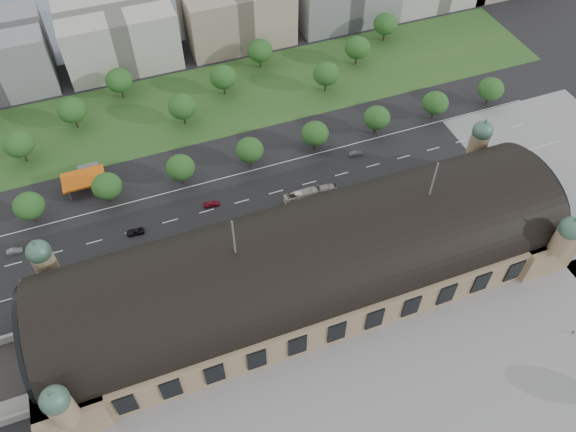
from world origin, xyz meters
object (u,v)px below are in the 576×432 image
object	(u,v)px
parked_car_5	(215,240)
bus_west	(220,232)
traffic_car_1	(14,251)
parked_car_0	(85,289)
parked_car_4	(146,271)
bus_mid	(321,191)
petrol_station	(87,175)
traffic_car_6	(477,140)
parked_car_1	(31,302)
parked_car_6	(204,254)
traffic_car_2	(135,232)
parked_car_3	(90,286)
parked_car_2	(92,286)
pedestrian_1	(573,332)
traffic_car_3	(212,204)
bus_east	(303,195)
traffic_car_5	(356,153)

from	to	relation	value
parked_car_5	bus_west	bearing A→B (deg)	111.19
traffic_car_1	bus_west	size ratio (longest dim) A/B	0.39
parked_car_0	parked_car_4	size ratio (longest dim) A/B	0.88
bus_mid	petrol_station	bearing A→B (deg)	70.16
traffic_car_6	bus_mid	distance (m)	63.46
parked_car_1	parked_car_6	xyz separation A→B (m)	(50.35, -0.89, -0.08)
traffic_car_1	parked_car_5	size ratio (longest dim) A/B	0.94
traffic_car_2	parked_car_6	bearing A→B (deg)	53.44
parked_car_5	parked_car_6	bearing A→B (deg)	-72.54
petrol_station	parked_car_3	distance (m)	44.33
parked_car_2	pedestrian_1	distance (m)	135.39
bus_mid	pedestrian_1	xyz separation A→B (m)	(44.41, -72.16, -0.74)
parked_car_1	bus_mid	bearing A→B (deg)	72.02
parked_car_4	traffic_car_3	bearing A→B (deg)	87.40
parked_car_1	pedestrian_1	size ratio (longest dim) A/B	3.73
traffic_car_6	parked_car_1	xyz separation A→B (m)	(-156.63, -14.41, 0.17)
parked_car_4	parked_car_6	size ratio (longest dim) A/B	0.86
parked_car_0	parked_car_4	distance (m)	17.59
parked_car_2	bus_east	distance (m)	70.73
parked_car_1	pedestrian_1	distance (m)	151.07
traffic_car_2	parked_car_1	world-z (taller)	parked_car_1
parked_car_0	parked_car_2	size ratio (longest dim) A/B	0.74
parked_car_4	parked_car_2	bearing A→B (deg)	-129.05
parked_car_1	bus_east	xyz separation A→B (m)	(86.81, 10.11, 0.94)
traffic_car_6	parked_car_4	xyz separation A→B (m)	(-124.10, -15.30, 0.07)
traffic_car_6	parked_car_3	distance (m)	141.19
parked_car_1	pedestrian_1	world-z (taller)	parked_car_1
traffic_car_2	parked_car_6	distance (m)	24.07
traffic_car_6	bus_east	bearing A→B (deg)	-86.74
parked_car_0	parked_car_1	bearing A→B (deg)	-117.04
parked_car_0	pedestrian_1	bearing A→B (deg)	39.89
parked_car_2	bus_mid	world-z (taller)	bus_mid
parked_car_0	traffic_car_2	bearing A→B (deg)	108.90
parked_car_2	parked_car_6	world-z (taller)	parked_car_2
traffic_car_3	parked_car_3	distance (m)	45.59
parked_car_4	parked_car_6	distance (m)	17.83
parked_car_1	parked_car_6	distance (m)	50.36
traffic_car_6	parked_car_2	world-z (taller)	parked_car_2
parked_car_0	parked_car_6	world-z (taller)	parked_car_6
parked_car_1	parked_car_0	bearing A→B (deg)	62.43
parked_car_2	pedestrian_1	size ratio (longest dim) A/B	3.26
traffic_car_1	pedestrian_1	world-z (taller)	pedestrian_1
parked_car_2	parked_car_4	xyz separation A→B (m)	(15.58, 0.00, -0.03)
traffic_car_5	petrol_station	bearing A→B (deg)	84.50
parked_car_1	bus_west	distance (m)	57.33
traffic_car_5	pedestrian_1	world-z (taller)	traffic_car_5
traffic_car_1	traffic_car_5	distance (m)	115.77
traffic_car_1	bus_mid	xyz separation A→B (m)	(96.83, -10.43, 0.79)
traffic_car_2	bus_east	size ratio (longest dim) A/B	0.44
traffic_car_5	parked_car_0	bearing A→B (deg)	111.00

